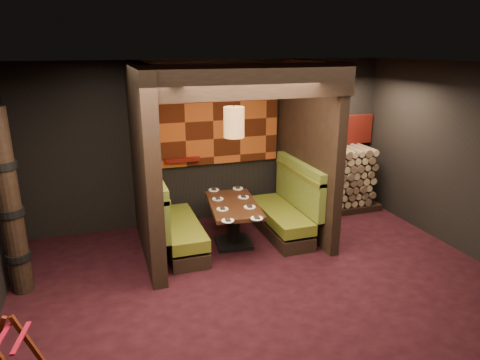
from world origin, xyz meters
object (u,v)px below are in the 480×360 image
at_px(firewood_stack, 335,180).
at_px(booth_bench_right, 286,211).
at_px(booth_bench_left, 174,226).
at_px(dining_table, 233,217).
at_px(pendant_lamp, 234,122).
at_px(totem_column, 10,205).

bearing_deg(firewood_stack, booth_bench_right, -152.65).
height_order(booth_bench_left, dining_table, booth_bench_left).
bearing_deg(dining_table, booth_bench_left, 172.06).
xyz_separation_m(pendant_lamp, firewood_stack, (2.32, 0.88, -1.38)).
relative_size(booth_bench_left, dining_table, 1.13).
distance_m(booth_bench_right, firewood_stack, 1.54).
distance_m(dining_table, pendant_lamp, 1.52).
relative_size(booth_bench_left, pendant_lamp, 1.48).
height_order(booth_bench_left, firewood_stack, firewood_stack).
bearing_deg(booth_bench_left, booth_bench_right, 0.00).
relative_size(dining_table, firewood_stack, 0.82).
xyz_separation_m(totem_column, firewood_stack, (5.33, 1.25, -0.57)).
height_order(booth_bench_right, totem_column, totem_column).
xyz_separation_m(booth_bench_right, firewood_stack, (1.35, 0.70, 0.21)).
xyz_separation_m(dining_table, pendant_lamp, (0.00, -0.05, 1.52)).
height_order(booth_bench_left, totem_column, totem_column).
distance_m(booth_bench_left, booth_bench_right, 1.89).
bearing_deg(pendant_lamp, totem_column, -172.99).
distance_m(pendant_lamp, totem_column, 3.14).
distance_m(pendant_lamp, firewood_stack, 2.84).
bearing_deg(booth_bench_left, firewood_stack, 12.17).
height_order(booth_bench_right, pendant_lamp, pendant_lamp).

